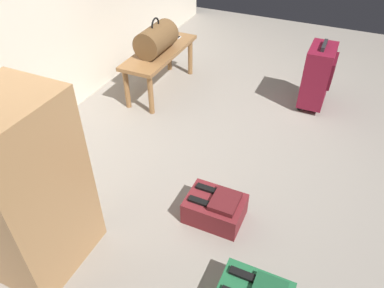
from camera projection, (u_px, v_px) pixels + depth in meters
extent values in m
plane|color=gray|center=(221.00, 152.00, 3.03)|extent=(6.60, 6.60, 0.00)
cube|color=olive|center=(160.00, 52.00, 3.59)|extent=(1.00, 0.36, 0.04)
cylinder|color=olive|center=(151.00, 95.00, 3.37)|extent=(0.05, 0.05, 0.40)
cylinder|color=olive|center=(190.00, 57.00, 4.00)|extent=(0.05, 0.05, 0.40)
cylinder|color=olive|center=(127.00, 89.00, 3.46)|extent=(0.05, 0.05, 0.40)
cylinder|color=olive|center=(169.00, 53.00, 4.09)|extent=(0.05, 0.05, 0.40)
cylinder|color=brown|center=(156.00, 39.00, 3.47)|extent=(0.44, 0.26, 0.26)
torus|color=black|center=(155.00, 25.00, 3.38)|extent=(0.14, 0.02, 0.14)
cube|color=silver|center=(174.00, 37.00, 3.84)|extent=(0.07, 0.14, 0.01)
cube|color=black|center=(174.00, 36.00, 3.84)|extent=(0.06, 0.13, 0.00)
cube|color=maroon|center=(317.00, 75.00, 3.41)|extent=(0.39, 0.23, 0.55)
cube|color=#500E1C|center=(333.00, 71.00, 3.32)|extent=(0.31, 0.02, 0.25)
cube|color=#262628|center=(324.00, 45.00, 3.22)|extent=(0.22, 0.03, 0.04)
cylinder|color=black|center=(300.00, 108.00, 3.52)|extent=(0.02, 0.05, 0.05)
cylinder|color=black|center=(305.00, 95.00, 3.71)|extent=(0.02, 0.05, 0.05)
cube|color=maroon|center=(215.00, 209.00, 2.44)|extent=(0.28, 0.38, 0.17)
cube|color=#55181C|center=(225.00, 201.00, 2.35)|extent=(0.21, 0.17, 0.04)
cube|color=black|center=(202.00, 202.00, 2.36)|extent=(0.04, 0.19, 0.02)
cube|color=black|center=(210.00, 190.00, 2.45)|extent=(0.04, 0.19, 0.02)
cube|color=black|center=(246.00, 276.00, 1.94)|extent=(0.04, 0.19, 0.02)
cube|color=#A87A4C|center=(26.00, 191.00, 1.92)|extent=(0.56, 0.44, 1.10)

